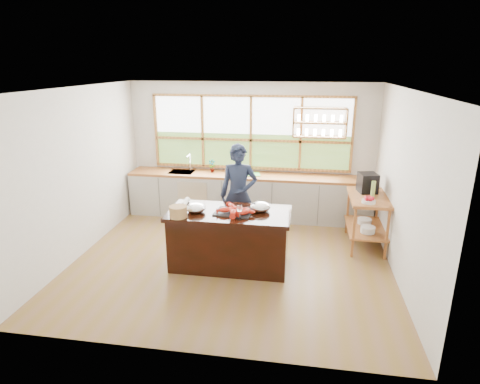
% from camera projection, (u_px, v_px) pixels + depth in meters
% --- Properties ---
extents(ground_plane, '(5.00, 5.00, 0.00)m').
position_uv_depth(ground_plane, '(232.00, 259.00, 6.52)').
color(ground_plane, brown).
extents(room_shell, '(5.02, 4.52, 2.71)m').
position_uv_depth(room_shell, '(238.00, 147.00, 6.46)').
color(room_shell, silver).
rests_on(room_shell, ground_plane).
extents(back_counter, '(4.90, 0.63, 0.90)m').
position_uv_depth(back_counter, '(248.00, 196.00, 8.21)').
color(back_counter, '#B3B1AA').
rests_on(back_counter, ground_plane).
extents(right_shelf_unit, '(0.62, 1.10, 0.90)m').
position_uv_depth(right_shelf_unit, '(367.00, 213.00, 6.84)').
color(right_shelf_unit, '#A26029').
rests_on(right_shelf_unit, ground_plane).
extents(island, '(1.85, 0.90, 0.90)m').
position_uv_depth(island, '(230.00, 239.00, 6.19)').
color(island, black).
rests_on(island, ground_plane).
extents(cook, '(0.66, 0.44, 1.76)m').
position_uv_depth(cook, '(239.00, 195.00, 6.89)').
color(cook, '#1A2239').
rests_on(cook, ground_plane).
extents(potted_plant, '(0.15, 0.11, 0.27)m').
position_uv_depth(potted_plant, '(212.00, 166.00, 8.20)').
color(potted_plant, slate).
rests_on(potted_plant, back_counter).
extents(cutting_board, '(0.46, 0.38, 0.01)m').
position_uv_depth(cutting_board, '(250.00, 174.00, 8.06)').
color(cutting_board, green).
rests_on(cutting_board, back_counter).
extents(espresso_machine, '(0.35, 0.37, 0.34)m').
position_uv_depth(espresso_machine, '(368.00, 183.00, 6.93)').
color(espresso_machine, black).
rests_on(espresso_machine, right_shelf_unit).
extents(wine_bottle, '(0.08, 0.08, 0.29)m').
position_uv_depth(wine_bottle, '(373.00, 189.00, 6.65)').
color(wine_bottle, '#8BAB4F').
rests_on(wine_bottle, right_shelf_unit).
extents(fruit_bowl, '(0.22, 0.22, 0.11)m').
position_uv_depth(fruit_bowl, '(369.00, 200.00, 6.43)').
color(fruit_bowl, silver).
rests_on(fruit_bowl, right_shelf_unit).
extents(slate_board, '(0.59, 0.46, 0.02)m').
position_uv_depth(slate_board, '(234.00, 212.00, 6.01)').
color(slate_board, black).
rests_on(slate_board, island).
extents(lobster_pile, '(0.52, 0.48, 0.08)m').
position_uv_depth(lobster_pile, '(235.00, 210.00, 5.96)').
color(lobster_pile, red).
rests_on(lobster_pile, slate_board).
extents(mixing_bowl_left, '(0.30, 0.30, 0.14)m').
position_uv_depth(mixing_bowl_left, '(196.00, 208.00, 6.03)').
color(mixing_bowl_left, silver).
rests_on(mixing_bowl_left, island).
extents(mixing_bowl_right, '(0.31, 0.31, 0.15)m').
position_uv_depth(mixing_bowl_right, '(260.00, 207.00, 6.07)').
color(mixing_bowl_right, silver).
rests_on(mixing_bowl_right, island).
extents(wine_glass, '(0.08, 0.08, 0.22)m').
position_uv_depth(wine_glass, '(239.00, 209.00, 5.71)').
color(wine_glass, white).
rests_on(wine_glass, island).
extents(wicker_basket, '(0.26, 0.26, 0.17)m').
position_uv_depth(wicker_basket, '(178.00, 212.00, 5.83)').
color(wicker_basket, '#A57942').
rests_on(wicker_basket, island).
extents(parchment_roll, '(0.09, 0.30, 0.08)m').
position_uv_depth(parchment_roll, '(185.00, 202.00, 6.34)').
color(parchment_roll, silver).
rests_on(parchment_roll, island).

